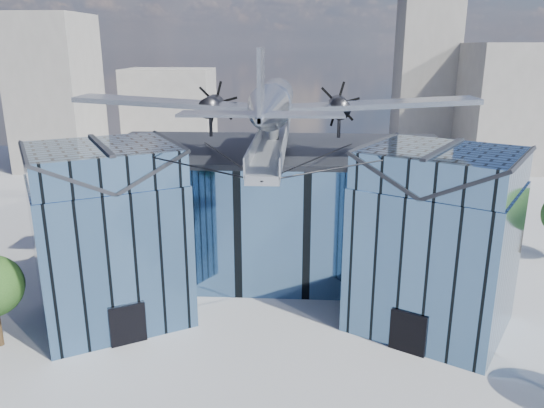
{
  "coord_description": "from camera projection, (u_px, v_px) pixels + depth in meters",
  "views": [
    {
      "loc": [
        2.0,
        -32.86,
        17.72
      ],
      "look_at": [
        0.0,
        2.0,
        7.2
      ],
      "focal_mm": 35.0,
      "sensor_mm": 36.0,
      "label": 1
    }
  ],
  "objects": [
    {
      "name": "ground_plane",
      "position": [
        270.0,
        312.0,
        36.64
      ],
      "size": [
        120.0,
        120.0,
        0.0
      ],
      "primitive_type": "plane",
      "color": "gray"
    },
    {
      "name": "museum",
      "position": [
        275.0,
        210.0,
        40.6
      ],
      "size": [
        32.88,
        24.5,
        17.6
      ],
      "color": "#4B7098",
      "rests_on": "ground"
    },
    {
      "name": "bg_towers",
      "position": [
        299.0,
        97.0,
        81.93
      ],
      "size": [
        77.0,
        24.5,
        26.0
      ],
      "color": "gray",
      "rests_on": "ground"
    }
  ]
}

